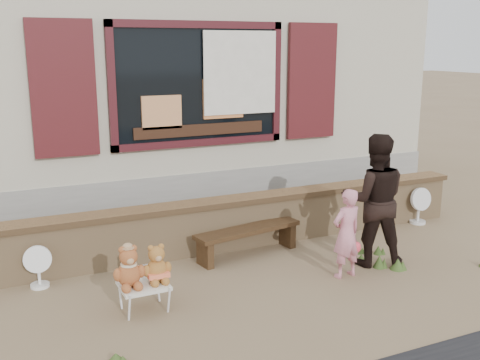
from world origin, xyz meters
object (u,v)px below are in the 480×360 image
bench (248,235)px  child (346,233)px  adult (374,200)px  folding_chair (144,286)px  teddy_bear_left (129,266)px  teddy_bear_right (157,263)px

bench → child: child is taller
bench → adult: size_ratio=0.92×
child → bench: bearing=-62.0°
folding_chair → teddy_bear_left: (-0.14, -0.00, 0.24)m
teddy_bear_right → adult: size_ratio=0.25×
bench → folding_chair: bench is taller
teddy_bear_left → adult: adult is taller
bench → child: bearing=-65.2°
folding_chair → teddy_bear_right: (0.14, 0.00, 0.23)m
child → teddy_bear_left: bearing=-9.3°
child → adult: 0.62m
teddy_bear_left → folding_chair: bearing=-0.0°
teddy_bear_right → child: child is taller
teddy_bear_right → bench: bearing=31.7°
folding_chair → bench: bearing=29.4°
child → adult: adult is taller
child → adult: (0.52, 0.20, 0.28)m
bench → adult: adult is taller
bench → teddy_bear_right: bearing=-157.0°
folding_chair → teddy_bear_right: size_ratio=1.19×
folding_chair → teddy_bear_left: teddy_bear_left is taller
folding_chair → child: size_ratio=0.46×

